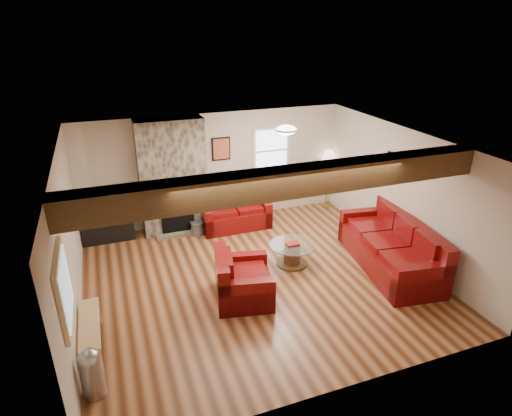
# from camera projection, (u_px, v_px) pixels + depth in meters

# --- Properties ---
(room) EXTENTS (8.00, 8.00, 8.00)m
(room) POSITION_uv_depth(u_px,v_px,m) (257.00, 216.00, 7.28)
(room) COLOR #4F2A15
(room) RESTS_ON ground
(floor) EXTENTS (6.00, 6.00, 0.00)m
(floor) POSITION_uv_depth(u_px,v_px,m) (257.00, 279.00, 7.78)
(floor) COLOR #4F2A15
(floor) RESTS_ON ground
(oak_beam) EXTENTS (6.00, 0.36, 0.38)m
(oak_beam) POSITION_uv_depth(u_px,v_px,m) (290.00, 182.00, 5.78)
(oak_beam) COLOR #311C0E
(oak_beam) RESTS_ON room
(chimney_breast) EXTENTS (1.40, 0.67, 2.50)m
(chimney_breast) POSITION_uv_depth(u_px,v_px,m) (173.00, 178.00, 9.12)
(chimney_breast) COLOR #343028
(chimney_breast) RESTS_ON floor
(back_window) EXTENTS (0.90, 0.08, 1.10)m
(back_window) POSITION_uv_depth(u_px,v_px,m) (271.00, 150.00, 9.91)
(back_window) COLOR silver
(back_window) RESTS_ON room
(hatch_window) EXTENTS (0.08, 1.00, 0.90)m
(hatch_window) POSITION_uv_depth(u_px,v_px,m) (64.00, 288.00, 4.97)
(hatch_window) COLOR tan
(hatch_window) RESTS_ON room
(ceiling_dome) EXTENTS (0.40, 0.40, 0.18)m
(ceiling_dome) POSITION_uv_depth(u_px,v_px,m) (286.00, 131.00, 7.86)
(ceiling_dome) COLOR beige
(ceiling_dome) RESTS_ON room
(artwork_back) EXTENTS (0.42, 0.06, 0.52)m
(artwork_back) POSITION_uv_depth(u_px,v_px,m) (221.00, 149.00, 9.47)
(artwork_back) COLOR black
(artwork_back) RESTS_ON room
(artwork_right) EXTENTS (0.06, 0.55, 0.42)m
(artwork_right) POSITION_uv_depth(u_px,v_px,m) (395.00, 165.00, 8.27)
(artwork_right) COLOR black
(artwork_right) RESTS_ON room
(sofa_three) EXTENTS (1.38, 2.58, 0.95)m
(sofa_three) POSITION_uv_depth(u_px,v_px,m) (390.00, 244.00, 7.98)
(sofa_three) COLOR #4D0905
(sofa_three) RESTS_ON floor
(loveseat) EXTENTS (1.53, 0.88, 0.81)m
(loveseat) POSITION_uv_depth(u_px,v_px,m) (234.00, 210.00, 9.62)
(loveseat) COLOR #4D0905
(loveseat) RESTS_ON floor
(armchair_red) EXTENTS (1.10, 1.20, 0.83)m
(armchair_red) POSITION_uv_depth(u_px,v_px,m) (244.00, 277.00, 7.08)
(armchair_red) COLOR #4D0905
(armchair_red) RESTS_ON floor
(coffee_table) EXTENTS (0.88, 0.88, 0.46)m
(coffee_table) POSITION_uv_depth(u_px,v_px,m) (292.00, 254.00, 8.16)
(coffee_table) COLOR #492E17
(coffee_table) RESTS_ON floor
(tv_cabinet) EXTENTS (1.06, 0.43, 0.53)m
(tv_cabinet) POSITION_uv_depth(u_px,v_px,m) (108.00, 228.00, 9.07)
(tv_cabinet) COLOR black
(tv_cabinet) RESTS_ON floor
(television) EXTENTS (0.77, 0.10, 0.44)m
(television) POSITION_uv_depth(u_px,v_px,m) (105.00, 207.00, 8.88)
(television) COLOR black
(television) RESTS_ON tv_cabinet
(floor_lamp) EXTENTS (0.37, 0.37, 1.44)m
(floor_lamp) POSITION_uv_depth(u_px,v_px,m) (329.00, 159.00, 10.36)
(floor_lamp) COLOR #A69045
(floor_lamp) RESTS_ON floor
(pine_bench) EXTENTS (0.28, 1.19, 0.45)m
(pine_bench) POSITION_uv_depth(u_px,v_px,m) (91.00, 336.00, 6.04)
(pine_bench) COLOR tan
(pine_bench) RESTS_ON floor
(pedal_bin) EXTENTS (0.32, 0.32, 0.70)m
(pedal_bin) POSITION_uv_depth(u_px,v_px,m) (92.00, 373.00, 5.24)
(pedal_bin) COLOR #9D9DA2
(pedal_bin) RESTS_ON floor
(coal_bucket) EXTENTS (0.32, 0.32, 0.30)m
(coal_bucket) POSITION_uv_depth(u_px,v_px,m) (197.00, 228.00, 9.36)
(coal_bucket) COLOR slate
(coal_bucket) RESTS_ON floor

